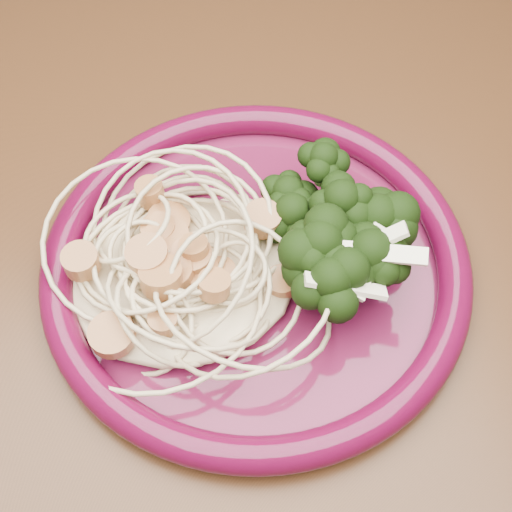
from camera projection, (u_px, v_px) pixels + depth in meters
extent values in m
plane|color=#54341C|center=(211.00, 501.00, 1.14)|extent=(3.50, 3.50, 0.00)
cube|color=#472814|center=(160.00, 233.00, 0.54)|extent=(1.20, 0.80, 0.04)
cylinder|color=#472814|center=(475.00, 118.00, 1.13)|extent=(0.06, 0.06, 0.71)
cylinder|color=#54102D|center=(256.00, 270.00, 0.49)|extent=(0.30, 0.30, 0.01)
torus|color=#540728|center=(256.00, 262.00, 0.48)|extent=(0.31, 0.31, 0.02)
ellipsoid|color=beige|center=(183.00, 268.00, 0.47)|extent=(0.16, 0.14, 0.03)
ellipsoid|color=black|center=(343.00, 226.00, 0.47)|extent=(0.10, 0.16, 0.05)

